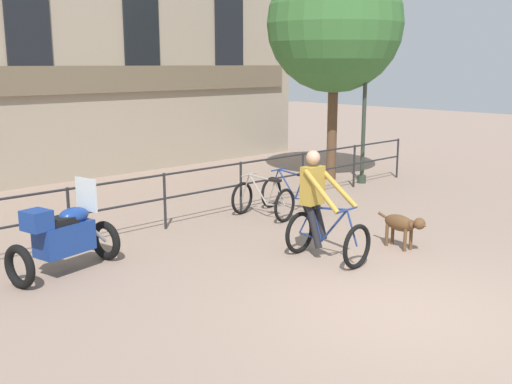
{
  "coord_description": "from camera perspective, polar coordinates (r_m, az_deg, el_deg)",
  "views": [
    {
      "loc": [
        -6.11,
        -3.76,
        3.0
      ],
      "look_at": [
        0.11,
        2.86,
        1.05
      ],
      "focal_mm": 42.0,
      "sensor_mm": 36.0,
      "label": 1
    }
  ],
  "objects": [
    {
      "name": "parked_motorcycle",
      "position": [
        9.09,
        -17.86,
        -4.03
      ],
      "size": [
        1.71,
        0.94,
        1.35
      ],
      "rotation": [
        0.0,
        0.0,
        1.78
      ],
      "color": "black",
      "rests_on": "ground_plane"
    },
    {
      "name": "ground_plane",
      "position": [
        7.78,
        14.25,
        -10.97
      ],
      "size": [
        60.0,
        60.0,
        0.0
      ],
      "primitive_type": "plane",
      "color": "gray"
    },
    {
      "name": "canal_railing",
      "position": [
        11.09,
        -8.71,
        0.05
      ],
      "size": [
        15.05,
        0.05,
        1.05
      ],
      "color": "#232326",
      "rests_on": "ground_plane"
    },
    {
      "name": "parked_bicycle_mid_left",
      "position": [
        12.39,
        3.41,
        -0.22
      ],
      "size": [
        0.8,
        1.19,
        0.86
      ],
      "rotation": [
        0.0,
        0.0,
        3.28
      ],
      "color": "black",
      "rests_on": "ground_plane"
    },
    {
      "name": "parked_bicycle_near_lamp",
      "position": [
        11.82,
        0.68,
        -0.8
      ],
      "size": [
        0.83,
        1.2,
        0.86
      ],
      "rotation": [
        0.0,
        0.0,
        3.31
      ],
      "color": "black",
      "rests_on": "ground_plane"
    },
    {
      "name": "dog",
      "position": [
        10.13,
        13.8,
        -3.01
      ],
      "size": [
        0.29,
        1.0,
        0.59
      ],
      "rotation": [
        0.0,
        0.0,
        -0.11
      ],
      "color": "brown",
      "rests_on": "ground_plane"
    },
    {
      "name": "street_lamp",
      "position": [
        15.35,
        10.36,
        9.97
      ],
      "size": [
        0.28,
        0.28,
        4.41
      ],
      "color": "#2D382D",
      "rests_on": "ground_plane"
    },
    {
      "name": "cyclist_with_bike",
      "position": [
        9.32,
        6.18,
        -1.84
      ],
      "size": [
        0.75,
        1.21,
        1.7
      ],
      "rotation": [
        0.0,
        0.0,
        0.06
      ],
      "color": "black",
      "rests_on": "ground_plane"
    },
    {
      "name": "tree_canalside_right",
      "position": [
        15.78,
        7.52,
        15.54
      ],
      "size": [
        3.44,
        3.44,
        5.7
      ],
      "color": "brown",
      "rests_on": "ground_plane"
    }
  ]
}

